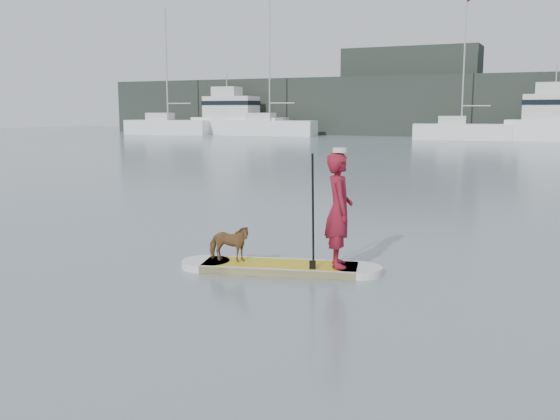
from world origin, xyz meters
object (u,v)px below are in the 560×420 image
at_px(paddler, 339,210).
at_px(motor_yacht_b, 236,117).
at_px(sailboat_a, 167,126).
at_px(sailboat_d, 460,130).
at_px(dog, 229,243).
at_px(paddleboard, 280,267).
at_px(sailboat_b, 269,126).

relative_size(paddler, motor_yacht_b, 0.18).
height_order(sailboat_a, sailboat_d, sailboat_a).
bearing_deg(sailboat_a, dog, -64.24).
distance_m(paddleboard, sailboat_d, 48.31).
relative_size(paddleboard, paddler, 1.77).
height_order(dog, sailboat_b, sailboat_b).
bearing_deg(motor_yacht_b, sailboat_b, -14.81).
distance_m(dog, sailboat_a, 58.57).
height_order(paddler, sailboat_d, sailboat_d).
relative_size(sailboat_b, motor_yacht_b, 1.39).
height_order(paddler, sailboat_b, sailboat_b).
bearing_deg(dog, sailboat_d, -6.68).
height_order(paddleboard, paddler, paddler).
height_order(paddler, dog, paddler).
height_order(dog, sailboat_a, sailboat_a).
xyz_separation_m(paddleboard, motor_yacht_b, (-28.75, 50.15, 1.82)).
relative_size(paddler, dog, 2.51).
bearing_deg(sailboat_b, paddler, -68.79).
bearing_deg(sailboat_d, sailboat_a, 170.61).
bearing_deg(paddler, paddleboard, 78.45).
xyz_separation_m(sailboat_a, sailboat_b, (11.23, 1.86, 0.06)).
bearing_deg(sailboat_d, motor_yacht_b, 163.67).
bearing_deg(motor_yacht_b, sailboat_d, -4.51).
height_order(sailboat_d, motor_yacht_b, sailboat_d).
bearing_deg(sailboat_d, paddleboard, -95.44).
relative_size(sailboat_d, motor_yacht_b, 1.21).
distance_m(sailboat_b, motor_yacht_b, 4.83).
relative_size(paddleboard, sailboat_b, 0.23).
height_order(paddleboard, motor_yacht_b, motor_yacht_b).
xyz_separation_m(paddler, motor_yacht_b, (-29.66, 49.91, 0.85)).
xyz_separation_m(paddler, sailboat_d, (-5.83, 47.81, -0.15)).
bearing_deg(sailboat_d, dog, -96.43).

